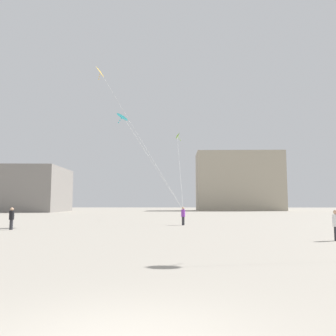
{
  "coord_description": "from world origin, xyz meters",
  "views": [
    {
      "loc": [
        0.75,
        -4.51,
        1.9
      ],
      "look_at": [
        0.0,
        22.65,
        4.75
      ],
      "focal_mm": 36.0,
      "sensor_mm": 36.0,
      "label": 1
    }
  ],
  "objects_px": {
    "person_in_purple": "(183,215)",
    "kite_cyan_diamond": "(123,117)",
    "person_in_black": "(12,218)",
    "building_centre_hall": "(239,181)",
    "kite_amber_delta": "(102,74)",
    "person_in_white": "(336,224)",
    "kite_lime_diamond": "(177,137)",
    "building_left_hall": "(13,190)"
  },
  "relations": [
    {
      "from": "person_in_purple",
      "to": "kite_amber_delta",
      "type": "distance_m",
      "value": 17.15
    },
    {
      "from": "person_in_black",
      "to": "kite_amber_delta",
      "type": "bearing_deg",
      "value": 99.47
    },
    {
      "from": "building_left_hall",
      "to": "person_in_white",
      "type": "bearing_deg",
      "value": -52.04
    },
    {
      "from": "person_in_black",
      "to": "building_centre_hall",
      "type": "xyz_separation_m",
      "value": [
        28.24,
        65.12,
        6.77
      ]
    },
    {
      "from": "person_in_purple",
      "to": "kite_lime_diamond",
      "type": "distance_m",
      "value": 15.43
    },
    {
      "from": "kite_amber_delta",
      "to": "building_centre_hall",
      "type": "height_order",
      "value": "kite_amber_delta"
    },
    {
      "from": "person_in_white",
      "to": "kite_lime_diamond",
      "type": "height_order",
      "value": "kite_lime_diamond"
    },
    {
      "from": "kite_amber_delta",
      "to": "building_centre_hall",
      "type": "xyz_separation_m",
      "value": [
        24.1,
        55.74,
        -7.67
      ]
    },
    {
      "from": "building_left_hall",
      "to": "person_in_purple",
      "type": "bearing_deg",
      "value": -50.71
    },
    {
      "from": "person_in_black",
      "to": "person_in_purple",
      "type": "relative_size",
      "value": 1.0
    },
    {
      "from": "person_in_purple",
      "to": "building_left_hall",
      "type": "height_order",
      "value": "building_left_hall"
    },
    {
      "from": "person_in_purple",
      "to": "kite_cyan_diamond",
      "type": "relative_size",
      "value": 0.18
    },
    {
      "from": "person_in_black",
      "to": "kite_cyan_diamond",
      "type": "bearing_deg",
      "value": 66.33
    },
    {
      "from": "person_in_black",
      "to": "kite_cyan_diamond",
      "type": "height_order",
      "value": "kite_cyan_diamond"
    },
    {
      "from": "person_in_black",
      "to": "person_in_purple",
      "type": "distance_m",
      "value": 13.62
    },
    {
      "from": "person_in_black",
      "to": "kite_cyan_diamond",
      "type": "xyz_separation_m",
      "value": [
        7.22,
        4.69,
        8.61
      ]
    },
    {
      "from": "person_in_white",
      "to": "kite_cyan_diamond",
      "type": "xyz_separation_m",
      "value": [
        -12.88,
        11.33,
        8.62
      ]
    },
    {
      "from": "person_in_purple",
      "to": "building_centre_hall",
      "type": "xyz_separation_m",
      "value": [
        15.74,
        59.72,
        6.77
      ]
    },
    {
      "from": "person_in_black",
      "to": "building_centre_hall",
      "type": "bearing_deg",
      "value": 99.85
    },
    {
      "from": "kite_amber_delta",
      "to": "building_left_hall",
      "type": "relative_size",
      "value": 0.62
    },
    {
      "from": "kite_amber_delta",
      "to": "kite_cyan_diamond",
      "type": "bearing_deg",
      "value": -56.69
    },
    {
      "from": "person_in_white",
      "to": "person_in_purple",
      "type": "height_order",
      "value": "person_in_purple"
    },
    {
      "from": "kite_cyan_diamond",
      "to": "building_left_hall",
      "type": "distance_m",
      "value": 57.96
    },
    {
      "from": "building_centre_hall",
      "to": "kite_amber_delta",
      "type": "bearing_deg",
      "value": -113.38
    },
    {
      "from": "kite_amber_delta",
      "to": "person_in_white",
      "type": "bearing_deg",
      "value": -45.1
    },
    {
      "from": "person_in_white",
      "to": "building_left_hall",
      "type": "height_order",
      "value": "building_left_hall"
    },
    {
      "from": "person_in_white",
      "to": "building_left_hall",
      "type": "xyz_separation_m",
      "value": [
        -45.86,
        58.79,
        4.17
      ]
    },
    {
      "from": "kite_cyan_diamond",
      "to": "building_left_hall",
      "type": "xyz_separation_m",
      "value": [
        -32.98,
        47.46,
        -4.45
      ]
    },
    {
      "from": "person_in_purple",
      "to": "person_in_black",
      "type": "bearing_deg",
      "value": 12.9
    },
    {
      "from": "person_in_purple",
      "to": "kite_lime_diamond",
      "type": "relative_size",
      "value": 0.12
    },
    {
      "from": "person_in_white",
      "to": "building_left_hall",
      "type": "bearing_deg",
      "value": -1.59
    },
    {
      "from": "kite_lime_diamond",
      "to": "kite_amber_delta",
      "type": "distance_m",
      "value": 12.46
    },
    {
      "from": "person_in_purple",
      "to": "kite_amber_delta",
      "type": "height_order",
      "value": "kite_amber_delta"
    },
    {
      "from": "kite_amber_delta",
      "to": "building_left_hall",
      "type": "bearing_deg",
      "value": 124.95
    },
    {
      "from": "person_in_black",
      "to": "building_centre_hall",
      "type": "height_order",
      "value": "building_centre_hall"
    },
    {
      "from": "person_in_black",
      "to": "person_in_purple",
      "type": "bearing_deg",
      "value": 56.63
    },
    {
      "from": "person_in_black",
      "to": "kite_amber_delta",
      "type": "relative_size",
      "value": 0.11
    },
    {
      "from": "person_in_purple",
      "to": "kite_amber_delta",
      "type": "xyz_separation_m",
      "value": [
        -8.36,
        3.99,
        14.44
      ]
    },
    {
      "from": "building_left_hall",
      "to": "kite_cyan_diamond",
      "type": "bearing_deg",
      "value": -55.21
    },
    {
      "from": "person_in_black",
      "to": "building_left_hall",
      "type": "bearing_deg",
      "value": 149.58
    },
    {
      "from": "kite_lime_diamond",
      "to": "kite_cyan_diamond",
      "type": "height_order",
      "value": "kite_lime_diamond"
    },
    {
      "from": "building_left_hall",
      "to": "kite_lime_diamond",
      "type": "bearing_deg",
      "value": -42.43
    }
  ]
}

